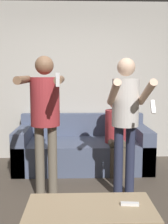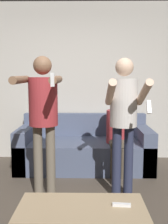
{
  "view_description": "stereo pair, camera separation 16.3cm",
  "coord_description": "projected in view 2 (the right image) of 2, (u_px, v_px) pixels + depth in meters",
  "views": [
    {
      "loc": [
        0.06,
        -2.49,
        1.44
      ],
      "look_at": [
        0.17,
        1.05,
        0.96
      ],
      "focal_mm": 42.0,
      "sensor_mm": 36.0,
      "label": 1
    },
    {
      "loc": [
        0.22,
        -2.49,
        1.44
      ],
      "look_at": [
        0.17,
        1.05,
        0.96
      ],
      "focal_mm": 42.0,
      "sensor_mm": 36.0,
      "label": 2
    }
  ],
  "objects": [
    {
      "name": "couch",
      "position": [
        84.0,
        149.0,
        4.22
      ],
      "size": [
        2.08,
        0.95,
        0.82
      ],
      "color": "#4C5670",
      "rests_on": "ground_plane"
    },
    {
      "name": "person_standing_left",
      "position": [
        43.0,
        109.0,
        3.04
      ],
      "size": [
        0.46,
        0.75,
        1.68
      ],
      "color": "#6B6051",
      "rests_on": "ground_plane"
    },
    {
      "name": "person_seated",
      "position": [
        117.0,
        130.0,
        3.93
      ],
      "size": [
        0.32,
        0.54,
        1.18
      ],
      "color": "brown",
      "rests_on": "ground_plane"
    },
    {
      "name": "remote_on_table",
      "position": [
        122.0,
        205.0,
        2.14
      ],
      "size": [
        0.15,
        0.05,
        0.02
      ],
      "color": "white",
      "rests_on": "coffee_table"
    },
    {
      "name": "coffee_table",
      "position": [
        82.0,
        211.0,
        2.14
      ],
      "size": [
        1.05,
        0.51,
        0.39
      ],
      "color": "tan",
      "rests_on": "ground_plane"
    },
    {
      "name": "ground_plane",
      "position": [
        66.0,
        219.0,
        2.67
      ],
      "size": [
        14.0,
        14.0,
        0.0
      ],
      "primitive_type": "plane",
      "color": "#4C4238"
    },
    {
      "name": "wall_back",
      "position": [
        75.0,
        82.0,
        4.58
      ],
      "size": [
        6.4,
        0.06,
        2.7
      ],
      "color": "#B7B2A8",
      "rests_on": "ground_plane"
    },
    {
      "name": "person_standing_right",
      "position": [
        124.0,
        112.0,
        3.03
      ],
      "size": [
        0.43,
        0.69,
        1.66
      ],
      "color": "#282D47",
      "rests_on": "ground_plane"
    }
  ]
}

